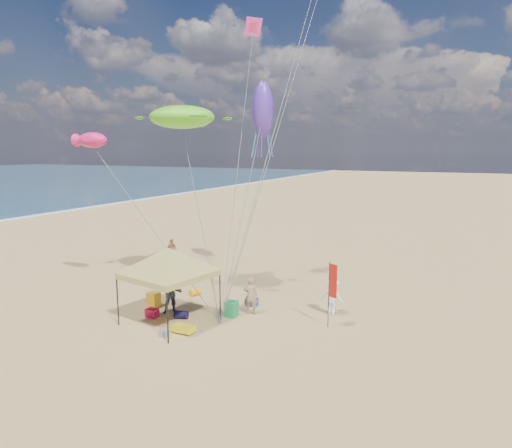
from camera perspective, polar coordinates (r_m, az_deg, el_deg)
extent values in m
plane|color=tan|center=(19.19, -3.99, -13.22)|extent=(280.00, 280.00, 0.00)
cylinder|color=black|center=(22.04, -10.56, -7.53)|extent=(0.06, 0.06, 2.03)
cylinder|color=black|center=(20.01, -4.53, -9.15)|extent=(0.06, 0.06, 2.03)
cylinder|color=black|center=(20.21, -16.96, -9.36)|extent=(0.06, 0.06, 2.03)
cylinder|color=black|center=(17.97, -11.04, -11.50)|extent=(0.06, 0.06, 2.03)
cube|color=#A39349|center=(19.66, -10.87, -6.17)|extent=(3.67, 3.67, 0.24)
pyramid|color=#A39349|center=(19.39, -10.98, -2.94)|extent=(6.04, 6.04, 1.01)
cylinder|color=black|center=(19.26, 9.11, -8.78)|extent=(0.04, 0.04, 2.80)
cube|color=red|center=(18.94, 9.64, -7.06)|extent=(0.38, 0.19, 1.40)
cube|color=red|center=(21.03, -12.90, -10.82)|extent=(0.54, 0.38, 0.38)
cube|color=#1437A4|center=(21.89, -0.54, -9.75)|extent=(0.54, 0.38, 0.38)
cylinder|color=black|center=(20.59, -9.36, -11.18)|extent=(0.69, 0.54, 0.36)
cylinder|color=orange|center=(23.53, -7.64, -8.48)|extent=(0.54, 0.69, 0.36)
cube|color=#188946|center=(20.58, -3.13, -10.57)|extent=(0.50, 0.50, 0.70)
cube|color=yellow|center=(22.25, -12.73, -9.23)|extent=(0.50, 0.50, 0.70)
cube|color=gray|center=(18.91, -11.42, -13.28)|extent=(0.34, 0.30, 0.28)
cube|color=yellow|center=(19.09, -9.09, -12.79)|extent=(0.90, 0.50, 0.24)
imported|color=#9F785A|center=(20.68, -0.69, -8.94)|extent=(0.74, 0.61, 1.73)
imported|color=#323544|center=(21.12, -10.46, -8.56)|extent=(1.12, 1.12, 1.83)
imported|color=silver|center=(20.83, 9.54, -8.96)|extent=(1.17, 0.75, 1.71)
imported|color=#A95B41|center=(30.47, -10.56, -3.27)|extent=(0.50, 0.95, 1.54)
ellipsoid|color=#5ADB1F|center=(22.93, -9.31, 13.09)|extent=(3.46, 2.81, 1.12)
ellipsoid|color=#E91C66|center=(23.74, -19.83, 9.88)|extent=(1.89, 1.36, 0.76)
ellipsoid|color=#4F2AA6|center=(24.90, 0.86, 14.21)|extent=(1.50, 1.50, 2.97)
cube|color=#FF3AAC|center=(32.36, -0.35, 23.50)|extent=(1.12, 1.22, 1.06)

